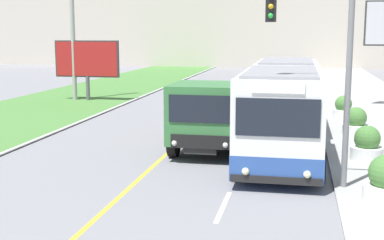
{
  "coord_description": "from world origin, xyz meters",
  "views": [
    {
      "loc": [
        4.48,
        -4.68,
        4.23
      ],
      "look_at": [
        1.1,
        12.12,
        1.4
      ],
      "focal_mm": 50.0,
      "sensor_mm": 36.0,
      "label": 1
    }
  ],
  "objects_px": {
    "billboard_small": "(87,60)",
    "dump_truck": "(211,116)",
    "traffic_light_mast": "(324,55)",
    "planter_round_far": "(343,108)",
    "city_bus": "(284,106)",
    "planter_round_third": "(356,123)",
    "planter_round_second": "(367,145)",
    "utility_pole_far": "(72,5)"
  },
  "relations": [
    {
      "from": "billboard_small",
      "to": "dump_truck",
      "type": "bearing_deg",
      "value": -52.17
    },
    {
      "from": "dump_truck",
      "to": "traffic_light_mast",
      "type": "xyz_separation_m",
      "value": [
        3.66,
        -3.96,
        2.37
      ]
    },
    {
      "from": "planter_round_far",
      "to": "dump_truck",
      "type": "bearing_deg",
      "value": -122.19
    },
    {
      "from": "city_bus",
      "to": "planter_round_third",
      "type": "xyz_separation_m",
      "value": [
        2.84,
        2.7,
        -0.99
      ]
    },
    {
      "from": "city_bus",
      "to": "planter_round_second",
      "type": "xyz_separation_m",
      "value": [
        2.76,
        -1.76,
        -0.98
      ]
    },
    {
      "from": "planter_round_third",
      "to": "planter_round_far",
      "type": "relative_size",
      "value": 1.04
    },
    {
      "from": "utility_pole_far",
      "to": "planter_round_far",
      "type": "xyz_separation_m",
      "value": [
        15.92,
        -4.4,
        -5.3
      ]
    },
    {
      "from": "planter_round_third",
      "to": "billboard_small",
      "type": "bearing_deg",
      "value": 149.83
    },
    {
      "from": "billboard_small",
      "to": "planter_round_second",
      "type": "distance_m",
      "value": 20.23
    },
    {
      "from": "city_bus",
      "to": "planter_round_third",
      "type": "height_order",
      "value": "city_bus"
    },
    {
      "from": "planter_round_third",
      "to": "planter_round_second",
      "type": "bearing_deg",
      "value": -91.02
    },
    {
      "from": "traffic_light_mast",
      "to": "planter_round_second",
      "type": "relative_size",
      "value": 4.98
    },
    {
      "from": "dump_truck",
      "to": "planter_round_far",
      "type": "xyz_separation_m",
      "value": [
        5.21,
        8.28,
        -0.71
      ]
    },
    {
      "from": "dump_truck",
      "to": "city_bus",
      "type": "bearing_deg",
      "value": 24.05
    },
    {
      "from": "utility_pole_far",
      "to": "planter_round_far",
      "type": "relative_size",
      "value": 10.65
    },
    {
      "from": "utility_pole_far",
      "to": "billboard_small",
      "type": "relative_size",
      "value": 2.82
    },
    {
      "from": "city_bus",
      "to": "planter_round_second",
      "type": "height_order",
      "value": "city_bus"
    },
    {
      "from": "utility_pole_far",
      "to": "planter_round_second",
      "type": "bearing_deg",
      "value": -39.74
    },
    {
      "from": "dump_truck",
      "to": "billboard_small",
      "type": "distance_m",
      "value": 16.08
    },
    {
      "from": "utility_pole_far",
      "to": "planter_round_second",
      "type": "height_order",
      "value": "utility_pole_far"
    },
    {
      "from": "city_bus",
      "to": "planter_round_second",
      "type": "relative_size",
      "value": 10.38
    },
    {
      "from": "city_bus",
      "to": "traffic_light_mast",
      "type": "distance_m",
      "value": 5.61
    },
    {
      "from": "utility_pole_far",
      "to": "billboard_small",
      "type": "xyz_separation_m",
      "value": [
        0.88,
        -0.01,
        -3.34
      ]
    },
    {
      "from": "dump_truck",
      "to": "billboard_small",
      "type": "xyz_separation_m",
      "value": [
        -9.83,
        12.66,
        1.25
      ]
    },
    {
      "from": "planter_round_third",
      "to": "city_bus",
      "type": "bearing_deg",
      "value": -136.52
    },
    {
      "from": "dump_truck",
      "to": "planter_round_third",
      "type": "distance_m",
      "value": 6.63
    },
    {
      "from": "utility_pole_far",
      "to": "planter_round_third",
      "type": "bearing_deg",
      "value": -28.83
    },
    {
      "from": "planter_round_second",
      "to": "dump_truck",
      "type": "bearing_deg",
      "value": 173.24
    },
    {
      "from": "planter_round_second",
      "to": "planter_round_third",
      "type": "relative_size",
      "value": 1.01
    },
    {
      "from": "city_bus",
      "to": "utility_pole_far",
      "type": "bearing_deg",
      "value": 138.91
    },
    {
      "from": "billboard_small",
      "to": "planter_round_third",
      "type": "relative_size",
      "value": 3.61
    },
    {
      "from": "dump_truck",
      "to": "traffic_light_mast",
      "type": "relative_size",
      "value": 1.18
    },
    {
      "from": "dump_truck",
      "to": "utility_pole_far",
      "type": "xyz_separation_m",
      "value": [
        -10.71,
        12.68,
        4.59
      ]
    },
    {
      "from": "traffic_light_mast",
      "to": "planter_round_far",
      "type": "bearing_deg",
      "value": 82.77
    },
    {
      "from": "dump_truck",
      "to": "billboard_small",
      "type": "relative_size",
      "value": 1.64
    },
    {
      "from": "city_bus",
      "to": "planter_round_third",
      "type": "bearing_deg",
      "value": 43.48
    },
    {
      "from": "city_bus",
      "to": "planter_round_far",
      "type": "bearing_deg",
      "value": 69.44
    },
    {
      "from": "utility_pole_far",
      "to": "billboard_small",
      "type": "distance_m",
      "value": 3.46
    },
    {
      "from": "dump_truck",
      "to": "planter_round_far",
      "type": "distance_m",
      "value": 9.81
    },
    {
      "from": "utility_pole_far",
      "to": "planter_round_third",
      "type": "xyz_separation_m",
      "value": [
        16.08,
        -8.85,
        -5.28
      ]
    },
    {
      "from": "traffic_light_mast",
      "to": "planter_round_second",
      "type": "bearing_deg",
      "value": 63.89
    },
    {
      "from": "traffic_light_mast",
      "to": "planter_round_third",
      "type": "xyz_separation_m",
      "value": [
        1.71,
        7.79,
        -3.06
      ]
    }
  ]
}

